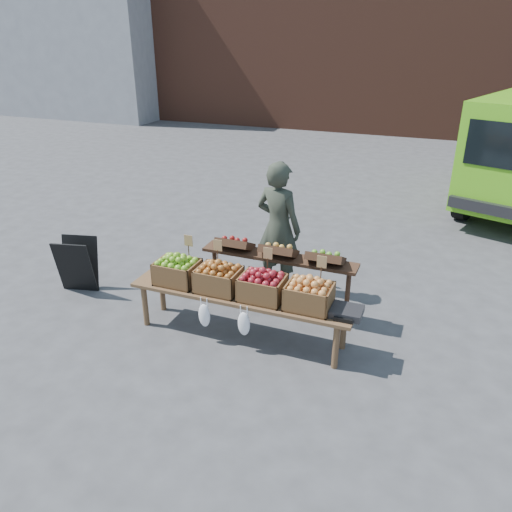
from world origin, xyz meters
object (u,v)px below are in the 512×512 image
at_px(crate_red_apples, 262,288).
at_px(crate_russet_pears, 219,280).
at_px(chalkboard_sign, 78,265).
at_px(crate_green_apples, 309,296).
at_px(weighing_scale, 347,312).
at_px(crate_golden_apples, 178,272).
at_px(back_table, 278,275).
at_px(display_bench, 241,315).
at_px(vendor, 278,228).

bearing_deg(crate_red_apples, crate_russet_pears, 180.00).
height_order(chalkboard_sign, crate_green_apples, crate_green_apples).
bearing_deg(chalkboard_sign, crate_russet_pears, -19.89).
distance_m(chalkboard_sign, weighing_scale, 3.85).
distance_m(crate_golden_apples, crate_red_apples, 1.10).
distance_m(back_table, crate_golden_apples, 1.28).
bearing_deg(display_bench, back_table, 73.05).
bearing_deg(crate_red_apples, crate_golden_apples, 180.00).
distance_m(crate_green_apples, weighing_scale, 0.44).
relative_size(display_bench, crate_red_apples, 5.40).
distance_m(display_bench, weighing_scale, 1.29).
bearing_deg(crate_green_apples, crate_golden_apples, 180.00).
bearing_deg(chalkboard_sign, crate_green_apples, -17.89).
height_order(crate_russet_pears, weighing_scale, crate_russet_pears).
bearing_deg(vendor, crate_russet_pears, 91.88).
distance_m(back_table, crate_green_apples, 0.96).
distance_m(vendor, weighing_scale, 1.85).
distance_m(display_bench, crate_russet_pears, 0.51).
bearing_deg(crate_russet_pears, back_table, 55.53).
relative_size(back_table, crate_red_apples, 4.20).
bearing_deg(display_bench, crate_red_apples, 0.00).
relative_size(crate_russet_pears, crate_green_apples, 1.00).
bearing_deg(crate_golden_apples, weighing_scale, 0.00).
bearing_deg(crate_golden_apples, back_table, 34.58).
distance_m(chalkboard_sign, crate_golden_apples, 1.81).
bearing_deg(crate_green_apples, chalkboard_sign, 175.78).
bearing_deg(vendor, crate_golden_apples, 71.75).
xyz_separation_m(vendor, crate_green_apples, (0.82, -1.33, -0.21)).
relative_size(back_table, display_bench, 0.78).
distance_m(vendor, chalkboard_sign, 2.85).
bearing_deg(vendor, weighing_scale, 146.86).
xyz_separation_m(chalkboard_sign, crate_green_apples, (3.41, -0.25, 0.32)).
relative_size(back_table, crate_golden_apples, 4.20).
bearing_deg(crate_green_apples, crate_russet_pears, 180.00).
distance_m(vendor, crate_golden_apples, 1.58).
relative_size(chalkboard_sign, crate_green_apples, 1.57).
height_order(display_bench, crate_red_apples, crate_red_apples).
relative_size(display_bench, crate_golden_apples, 5.40).
distance_m(crate_red_apples, crate_green_apples, 0.55).
height_order(vendor, chalkboard_sign, vendor).
bearing_deg(crate_red_apples, chalkboard_sign, 174.97).
height_order(crate_red_apples, weighing_scale, crate_red_apples).
relative_size(vendor, weighing_scale, 5.43).
height_order(back_table, crate_green_apples, back_table).
relative_size(vendor, display_bench, 0.68).
distance_m(chalkboard_sign, crate_russet_pears, 2.35).
relative_size(crate_red_apples, crate_green_apples, 1.00).
distance_m(crate_golden_apples, crate_russet_pears, 0.55).
relative_size(chalkboard_sign, back_table, 0.37).
height_order(back_table, weighing_scale, back_table).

